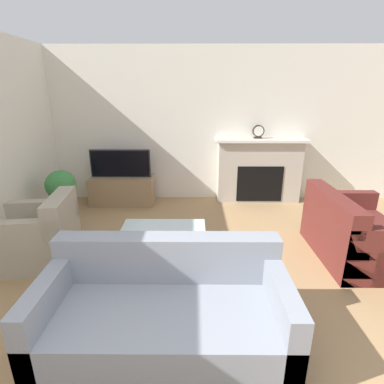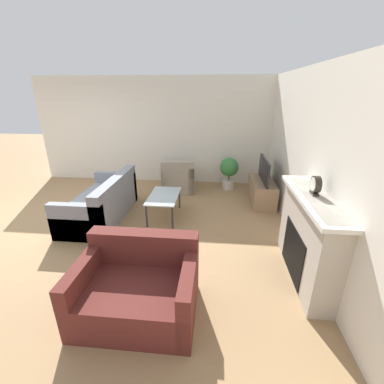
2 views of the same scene
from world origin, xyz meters
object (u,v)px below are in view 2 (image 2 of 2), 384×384
at_px(couch_loveseat, 139,288).
at_px(mantel_clock, 316,185).
at_px(coffee_table, 164,198).
at_px(potted_plant, 229,170).
at_px(armchair_by_window, 178,179).
at_px(tv, 264,170).
at_px(couch_sectional, 102,204).

relative_size(couch_loveseat, mantel_clock, 5.47).
bearing_deg(coffee_table, potted_plant, 142.69).
bearing_deg(potted_plant, armchair_by_window, -78.87).
relative_size(coffee_table, mantel_clock, 4.15).
distance_m(tv, potted_plant, 1.09).
height_order(couch_sectional, coffee_table, couch_sectional).
xyz_separation_m(couch_sectional, armchair_by_window, (-1.61, 1.26, 0.01)).
bearing_deg(tv, coffee_table, -64.98).
height_order(tv, armchair_by_window, tv).
bearing_deg(armchair_by_window, tv, 157.62).
bearing_deg(tv, couch_loveseat, -29.50).
height_order(tv, potted_plant, tv).
distance_m(couch_sectional, mantel_clock, 3.78).
xyz_separation_m(couch_sectional, coffee_table, (-0.13, 1.20, 0.12)).
xyz_separation_m(potted_plant, mantel_clock, (3.21, 0.88, 0.79)).
height_order(couch_loveseat, armchair_by_window, same).
relative_size(tv, potted_plant, 1.32).
height_order(couch_sectional, potted_plant, couch_sectional).
relative_size(potted_plant, mantel_clock, 3.42).
distance_m(coffee_table, potted_plant, 2.17).
bearing_deg(armchair_by_window, mantel_clock, 118.60).
bearing_deg(coffee_table, tv, 115.02).
bearing_deg(couch_sectional, potted_plant, 126.50).
bearing_deg(armchair_by_window, couch_sectional, 44.90).
xyz_separation_m(tv, couch_loveseat, (3.27, -1.85, -0.46)).
distance_m(couch_sectional, potted_plant, 3.13).
height_order(tv, couch_sectional, tv).
xyz_separation_m(armchair_by_window, mantel_clock, (2.96, 2.13, 0.98)).
height_order(couch_sectional, armchair_by_window, same).
bearing_deg(coffee_table, couch_loveseat, 4.33).
xyz_separation_m(tv, potted_plant, (-0.78, -0.71, -0.26)).
bearing_deg(couch_sectional, armchair_by_window, 142.03).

